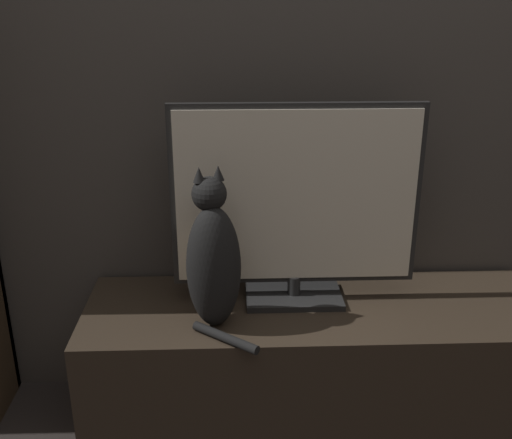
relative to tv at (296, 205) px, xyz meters
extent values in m
cube|color=#47423D|center=(0.07, 0.23, 0.49)|extent=(4.80, 0.05, 2.60)
cube|color=#33281E|center=(0.07, -0.06, -0.57)|extent=(1.55, 0.49, 0.47)
cube|color=black|center=(0.00, 0.00, -0.33)|extent=(0.32, 0.19, 0.02)
cylinder|color=black|center=(0.00, 0.00, -0.29)|extent=(0.04, 0.04, 0.06)
cube|color=black|center=(0.00, 0.00, 0.03)|extent=(0.81, 0.02, 0.60)
cube|color=silver|center=(0.00, -0.01, 0.03)|extent=(0.77, 0.01, 0.57)
ellipsoid|color=black|center=(-0.26, -0.16, -0.14)|extent=(0.21, 0.19, 0.40)
ellipsoid|color=olive|center=(-0.28, -0.11, -0.16)|extent=(0.10, 0.08, 0.22)
sphere|color=black|center=(-0.27, -0.13, 0.08)|extent=(0.13, 0.13, 0.11)
cone|color=black|center=(-0.30, -0.14, 0.15)|extent=(0.04, 0.04, 0.04)
cone|color=black|center=(-0.24, -0.12, 0.15)|extent=(0.04, 0.04, 0.04)
cylinder|color=black|center=(-0.23, -0.27, -0.33)|extent=(0.20, 0.17, 0.03)
camera|label=1|loc=(-0.20, -1.82, 0.65)|focal=42.00mm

